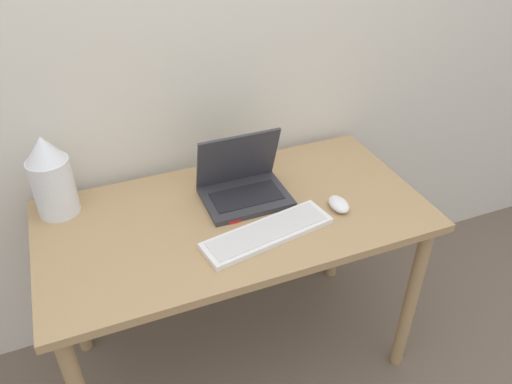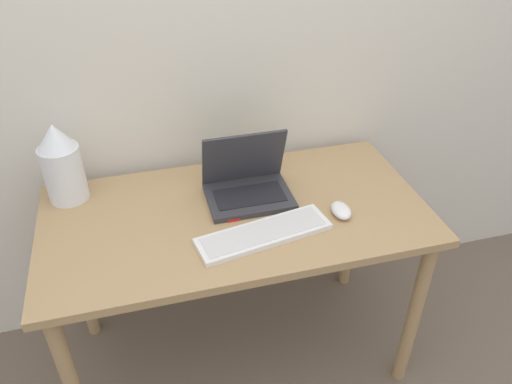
# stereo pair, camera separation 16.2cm
# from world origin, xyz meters

# --- Properties ---
(wall_back) EXTENTS (6.00, 0.05, 2.50)m
(wall_back) POSITION_xyz_m (0.00, 0.73, 1.25)
(wall_back) COLOR silver
(wall_back) RESTS_ON ground_plane
(desk) EXTENTS (1.31, 0.67, 0.75)m
(desk) POSITION_xyz_m (0.00, 0.33, 0.66)
(desk) COLOR tan
(desk) RESTS_ON ground_plane
(laptop) EXTENTS (0.29, 0.23, 0.24)m
(laptop) POSITION_xyz_m (0.06, 0.42, 0.80)
(laptop) COLOR #333338
(laptop) RESTS_ON desk
(keyboard) EXTENTS (0.45, 0.20, 0.02)m
(keyboard) POSITION_xyz_m (0.06, 0.18, 0.76)
(keyboard) COLOR white
(keyboard) RESTS_ON desk
(mouse) EXTENTS (0.06, 0.10, 0.04)m
(mouse) POSITION_xyz_m (0.34, 0.22, 0.77)
(mouse) COLOR white
(mouse) RESTS_ON desk
(vase) EXTENTS (0.14, 0.14, 0.29)m
(vase) POSITION_xyz_m (-0.55, 0.57, 0.90)
(vase) COLOR white
(vase) RESTS_ON desk
(mp3_player) EXTENTS (0.04, 0.06, 0.01)m
(mp3_player) POSITION_xyz_m (-0.02, 0.31, 0.76)
(mp3_player) COLOR red
(mp3_player) RESTS_ON desk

